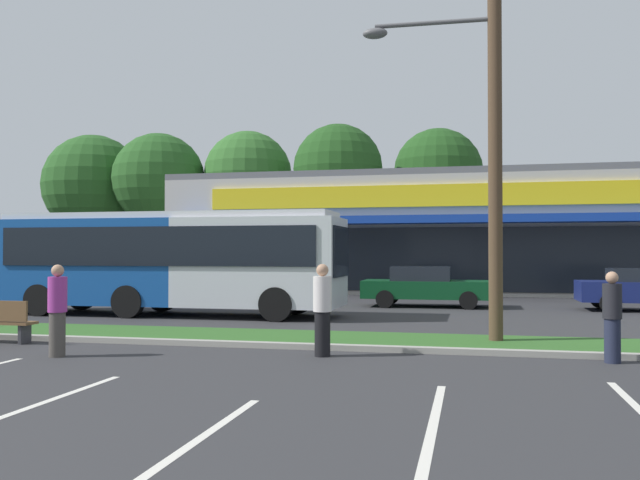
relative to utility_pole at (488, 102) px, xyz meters
name	(u,v)px	position (x,y,z in m)	size (l,w,h in m)	color
grass_median	(231,336)	(-5.80, -0.16, -5.20)	(56.00, 2.20, 0.12)	#2D5B23
curb_lip	(212,343)	(-5.80, -1.38, -5.20)	(56.00, 0.24, 0.12)	#99968C
parking_stripe_1	(19,411)	(-5.96, -7.45, -5.25)	(0.12, 4.80, 0.01)	silver
parking_stripe_2	(181,452)	(-3.23, -8.60, -5.25)	(0.12, 4.80, 0.01)	silver
parking_stripe_3	(433,427)	(-0.81, -7.06, -5.25)	(0.12, 4.80, 0.01)	silver
storefront_building	(433,234)	(-2.36, 20.92, -2.32)	(25.75, 11.51, 5.87)	#BCB7AD
tree_far_left	(93,185)	(-26.99, 28.77, 1.57)	(7.20, 7.20, 10.44)	#473323
tree_left	(159,180)	(-21.52, 28.03, 1.77)	(6.37, 6.37, 10.22)	#473323
tree_mid_left	(248,175)	(-15.44, 29.26, 2.04)	(6.07, 6.07, 10.35)	#473323
tree_mid	(338,169)	(-8.87, 28.15, 2.16)	(5.84, 5.84, 10.36)	#473323
tree_mid_right	(438,173)	(-2.56, 31.24, 2.10)	(6.01, 6.01, 10.38)	#473323
utility_pole	(488,102)	(0.00, 0.00, 0.00)	(3.03, 2.40, 9.82)	#4C3826
city_bus	(170,260)	(-9.74, 4.93, -3.49)	(11.11, 2.66, 3.25)	#144793
car_2	(426,286)	(-1.99, 10.04, -4.50)	(4.73, 2.01, 1.47)	#0C3F1E
car_3	(194,283)	(-10.99, 9.71, -4.47)	(4.68, 1.92, 1.55)	navy
pedestrian_near_bench	(322,310)	(-3.18, -2.23, -4.36)	(0.36, 0.36, 1.78)	black
pedestrian_by_pole	(612,317)	(2.13, -1.83, -4.42)	(0.34, 0.34, 1.66)	#1E2338
pedestrian_far	(57,310)	(-8.15, -3.40, -4.36)	(0.36, 0.36, 1.77)	#47423D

